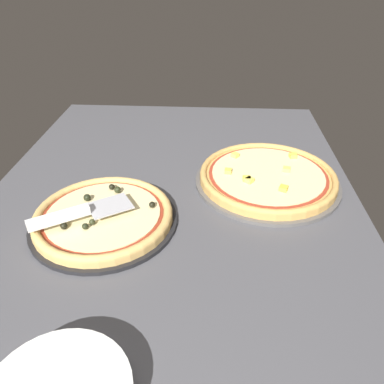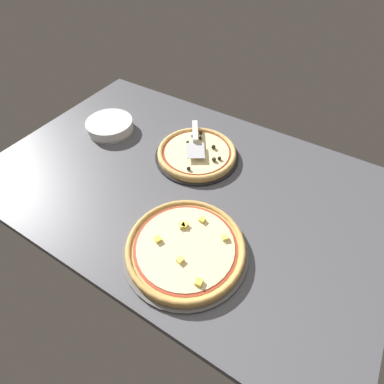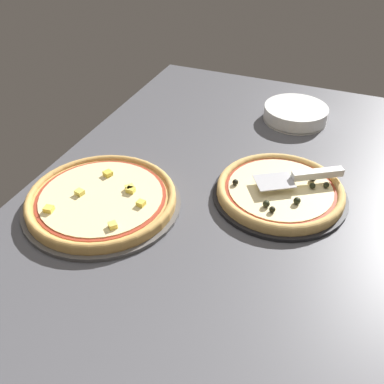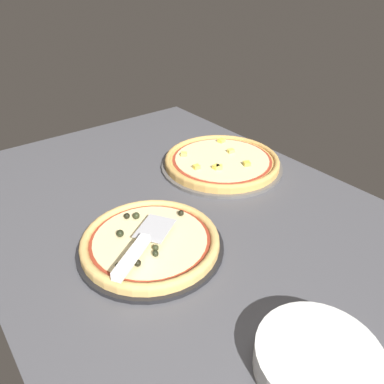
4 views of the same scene
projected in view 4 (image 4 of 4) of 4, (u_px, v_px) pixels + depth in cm
name	position (u px, v px, depth cm)	size (l,w,h in cm)	color
ground_plane	(192.00, 225.00, 100.86)	(152.81, 99.36, 3.60)	#4C4C51
pizza_pan_front	(151.00, 246.00, 89.78)	(35.11, 35.11, 1.00)	black
pizza_front	(150.00, 241.00, 88.82)	(33.00, 33.00, 3.76)	#DBAD60
pizza_pan_back	(222.00, 166.00, 125.07)	(40.27, 40.27, 1.00)	#565451
pizza_back	(222.00, 160.00, 124.04)	(37.86, 37.86, 3.44)	tan
serving_spatula	(137.00, 250.00, 81.05)	(16.51, 22.20, 2.00)	#B7B7BC
plate_stack	(318.00, 361.00, 62.00)	(21.11, 21.11, 4.90)	white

